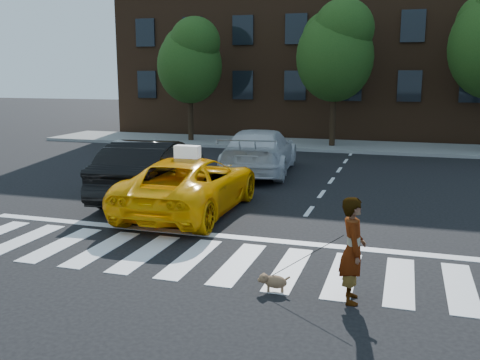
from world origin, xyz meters
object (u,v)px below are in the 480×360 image
object	(u,v)px
black_sedan	(152,169)
white_suv	(260,151)
tree_mid	(336,48)
tree_left	(190,58)
dog	(273,281)
woman	(353,250)
taxi	(191,184)

from	to	relation	value
black_sedan	white_suv	bearing A→B (deg)	-118.61
tree_mid	white_suv	xyz separation A→B (m)	(-1.67, -7.55, -4.03)
tree_left	white_suv	xyz separation A→B (m)	(5.83, -7.55, -3.62)
tree_mid	dog	size ratio (longest dim) A/B	12.95
tree_mid	woman	bearing A→B (deg)	-81.46
tree_left	tree_mid	world-z (taller)	tree_mid
black_sedan	white_suv	xyz separation A→B (m)	(2.01, 4.77, -0.04)
taxi	black_sedan	distance (m)	2.14
tree_mid	tree_left	bearing A→B (deg)	180.00
tree_left	white_suv	world-z (taller)	tree_left
taxi	black_sedan	size ratio (longest dim) A/B	1.02
tree_left	taxi	bearing A→B (deg)	-67.66
black_sedan	taxi	bearing A→B (deg)	139.30
tree_left	white_suv	bearing A→B (deg)	-52.33
taxi	black_sedan	bearing A→B (deg)	-35.21
dog	white_suv	bearing A→B (deg)	91.28
taxi	woman	world-z (taller)	woman
woman	white_suv	bearing A→B (deg)	12.40
tree_mid	woman	distance (m)	18.73
black_sedan	tree_left	bearing A→B (deg)	-78.48
white_suv	woman	xyz separation A→B (m)	(4.39, -10.55, 0.04)
black_sedan	woman	distance (m)	8.63
dog	tree_left	bearing A→B (deg)	101.18
taxi	woman	size ratio (longest dim) A/B	3.09
woman	dog	bearing A→B (deg)	80.29
tree_mid	black_sedan	xyz separation A→B (m)	(-3.69, -12.32, -3.99)
taxi	woman	xyz separation A→B (m)	(4.65, -4.55, 0.12)
tree_left	dog	world-z (taller)	tree_left
tree_left	tree_mid	bearing A→B (deg)	-0.00
taxi	white_suv	bearing A→B (deg)	-92.71
black_sedan	dog	distance (m)	7.75
tree_left	white_suv	distance (m)	10.20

